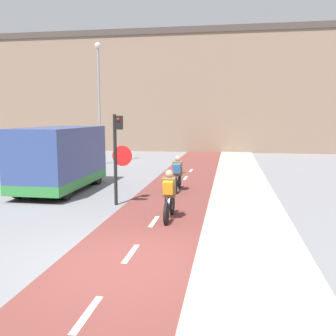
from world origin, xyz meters
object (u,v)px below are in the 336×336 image
object	(u,v)px
cyclist_far	(178,174)
cyclist_near	(169,196)
van	(60,160)
street_lamp_far	(99,92)
traffic_light_pole	(118,149)

from	to	relation	value
cyclist_far	cyclist_near	bearing A→B (deg)	-85.45
cyclist_far	van	world-z (taller)	van
street_lamp_far	traffic_light_pole	bearing A→B (deg)	-67.40
traffic_light_pole	street_lamp_far	xyz separation A→B (m)	(-4.19, 10.07, 2.53)
traffic_light_pole	van	size ratio (longest dim) A/B	0.63
street_lamp_far	cyclist_far	distance (m)	10.19
traffic_light_pole	van	distance (m)	3.62
street_lamp_far	van	world-z (taller)	street_lamp_far
cyclist_near	van	xyz separation A→B (m)	(-4.91, 3.51, 0.53)
cyclist_near	cyclist_far	size ratio (longest dim) A/B	1.02
cyclist_far	traffic_light_pole	bearing A→B (deg)	-122.34
street_lamp_far	cyclist_far	xyz separation A→B (m)	(5.82, -7.51, -3.70)
cyclist_far	van	size ratio (longest dim) A/B	0.34
street_lamp_far	van	xyz separation A→B (m)	(1.23, -8.09, -3.16)
cyclist_near	cyclist_far	world-z (taller)	cyclist_near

